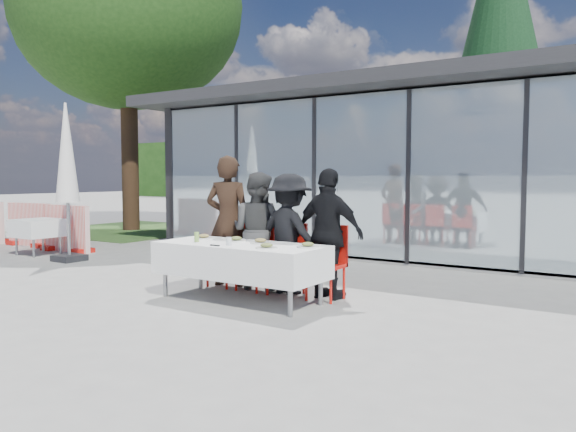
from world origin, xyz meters
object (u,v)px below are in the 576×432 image
(dining_table, at_px, (240,260))
(diner_d, at_px, (329,234))
(plate_b, at_px, (236,239))
(plate_extra, at_px, (267,246))
(folded_eyeglasses, at_px, (215,245))
(spare_table_left, at_px, (38,228))
(conifer_tree, at_px, (500,36))
(diner_chair_c, at_px, (289,255))
(diner_b, at_px, (257,231))
(deciduous_tree, at_px, (127,11))
(diner_c, at_px, (289,234))
(juice_bottle, at_px, (197,237))
(plate_c, at_px, (260,242))
(diner_a, at_px, (228,221))
(market_umbrella, at_px, (67,162))
(diner_chair_b, at_px, (258,252))
(diner_chair_a, at_px, (229,249))
(plate_a, at_px, (204,237))
(plate_d, at_px, (308,245))
(diner_chair_d, at_px, (329,258))

(dining_table, relative_size, diner_d, 1.31)
(dining_table, relative_size, plate_b, 8.36)
(plate_extra, distance_m, folded_eyeglasses, 0.70)
(spare_table_left, distance_m, conifer_tree, 14.43)
(spare_table_left, bearing_deg, diner_chair_c, -3.38)
(diner_b, distance_m, deciduous_tree, 11.40)
(diner_c, height_order, juice_bottle, diner_c)
(juice_bottle, bearing_deg, plate_extra, -2.80)
(diner_d, bearing_deg, plate_c, 45.16)
(diner_a, xyz_separation_m, juice_bottle, (0.21, -0.92, -0.14))
(folded_eyeglasses, bearing_deg, diner_d, 48.19)
(diner_b, distance_m, spare_table_left, 5.90)
(plate_extra, distance_m, conifer_tree, 14.10)
(market_umbrella, bearing_deg, diner_b, -2.43)
(diner_chair_b, distance_m, diner_d, 1.21)
(plate_b, relative_size, folded_eyeglasses, 1.93)
(diner_a, height_order, plate_c, diner_a)
(spare_table_left, xyz_separation_m, deciduous_tree, (-2.61, 4.74, 5.93))
(diner_chair_a, xyz_separation_m, diner_b, (0.53, 0.00, 0.30))
(diner_chair_a, height_order, plate_a, diner_chair_a)
(diner_c, relative_size, plate_b, 6.12)
(juice_bottle, bearing_deg, diner_d, 31.63)
(folded_eyeglasses, bearing_deg, deciduous_tree, 144.18)
(plate_d, bearing_deg, plate_b, 178.03)
(diner_d, bearing_deg, diner_chair_a, 3.91)
(plate_d, relative_size, folded_eyeglasses, 1.93)
(plate_a, height_order, plate_extra, same)
(diner_d, bearing_deg, plate_d, 98.42)
(diner_chair_a, relative_size, diner_b, 0.58)
(market_umbrella, relative_size, deciduous_tree, 0.32)
(dining_table, bearing_deg, diner_chair_d, 39.98)
(plate_d, height_order, folded_eyeglasses, plate_d)
(diner_c, bearing_deg, spare_table_left, 6.09)
(plate_d, distance_m, juice_bottle, 1.57)
(deciduous_tree, xyz_separation_m, conifer_tree, (9.00, 7.00, -0.50))
(diner_d, relative_size, juice_bottle, 13.05)
(folded_eyeglasses, bearing_deg, diner_chair_a, 121.82)
(plate_a, relative_size, juice_bottle, 2.04)
(dining_table, distance_m, plate_c, 0.36)
(juice_bottle, bearing_deg, deciduous_tree, 143.50)
(plate_a, distance_m, plate_d, 1.71)
(diner_chair_d, height_order, deciduous_tree, deciduous_tree)
(dining_table, height_order, plate_c, plate_c)
(plate_a, xyz_separation_m, plate_b, (0.57, 0.01, 0.00))
(folded_eyeglasses, height_order, market_umbrella, market_umbrella)
(diner_a, xyz_separation_m, folded_eyeglasses, (0.69, -1.12, -0.20))
(diner_b, relative_size, plate_c, 6.19)
(deciduous_tree, bearing_deg, diner_chair_d, -27.96)
(diner_a, bearing_deg, diner_chair_d, 163.37)
(diner_c, relative_size, plate_a, 6.12)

